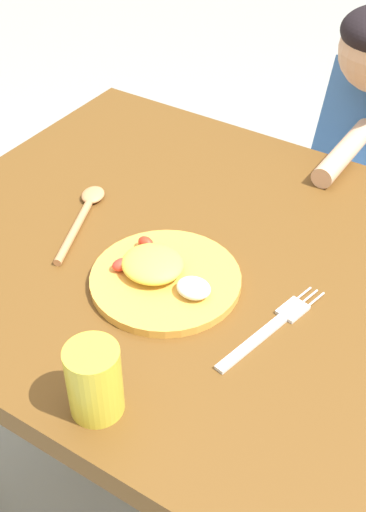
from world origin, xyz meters
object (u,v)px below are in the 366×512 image
at_px(fork, 271,327).
at_px(drinking_cup, 94,381).
at_px(spoon, 84,212).
at_px(plate, 163,276).
at_px(person, 360,201).

relative_size(fork, drinking_cup, 2.15).
distance_m(fork, spoon, 0.40).
bearing_deg(spoon, fork, -120.97).
bearing_deg(fork, plate, 102.65).
height_order(spoon, drinking_cup, drinking_cup).
xyz_separation_m(fork, spoon, (-0.40, 0.07, 0.00)).
distance_m(fork, person, 0.70).
height_order(plate, spoon, plate).
xyz_separation_m(fork, drinking_cup, (-0.12, -0.24, 0.05)).
bearing_deg(fork, drinking_cup, 165.09).
xyz_separation_m(plate, fork, (0.19, 0.00, -0.01)).
relative_size(plate, drinking_cup, 2.24).
relative_size(spoon, drinking_cup, 2.03).
bearing_deg(drinking_cup, plate, 104.60).
distance_m(plate, person, 0.70).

